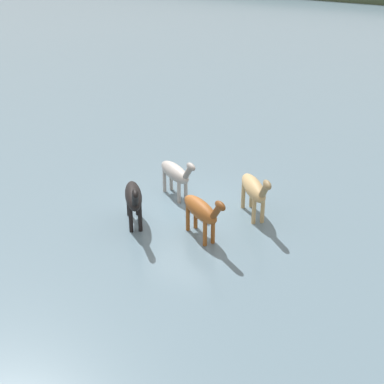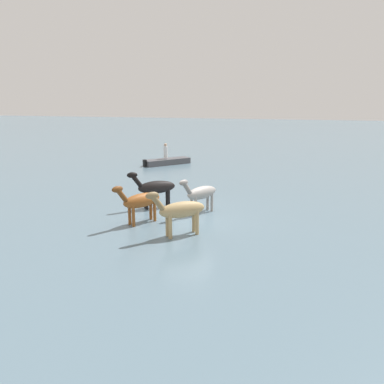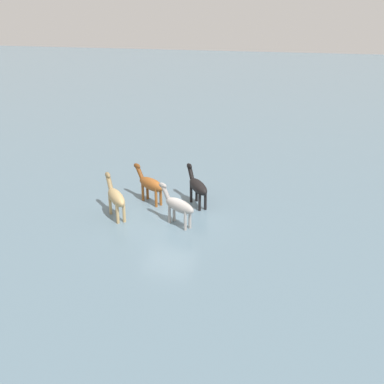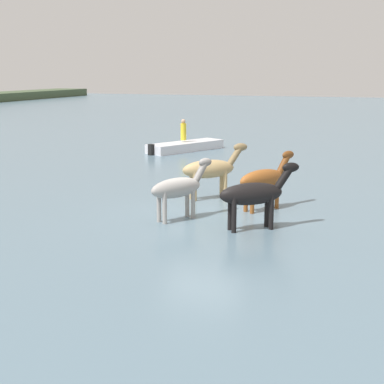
{
  "view_description": "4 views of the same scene",
  "coord_description": "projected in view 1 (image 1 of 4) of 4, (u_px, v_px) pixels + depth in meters",
  "views": [
    {
      "loc": [
        8.52,
        -16.41,
        10.13
      ],
      "look_at": [
        0.71,
        -0.87,
        1.19
      ],
      "focal_mm": 54.27,
      "sensor_mm": 36.0,
      "label": 1
    },
    {
      "loc": [
        15.89,
        4.64,
        5.34
      ],
      "look_at": [
        -0.99,
        0.06,
        0.94
      ],
      "focal_mm": 34.94,
      "sensor_mm": 36.0,
      "label": 2
    },
    {
      "loc": [
        -6.0,
        19.0,
        9.53
      ],
      "look_at": [
        -0.98,
        -0.8,
        1.14
      ],
      "focal_mm": 42.78,
      "sensor_mm": 36.0,
      "label": 3
    },
    {
      "loc": [
        -16.42,
        -5.35,
        4.46
      ],
      "look_at": [
        0.17,
        0.43,
        0.7
      ],
      "focal_mm": 53.24,
      "sensor_mm": 36.0,
      "label": 4
    }
  ],
  "objects": [
    {
      "name": "horse_pinto_flank",
      "position": [
        254.0,
        189.0,
        20.02
      ],
      "size": [
        1.9,
        2.13,
        1.93
      ],
      "rotation": [
        0.0,
        0.0,
        5.42
      ],
      "color": "tan",
      "rests_on": "ground_plane"
    },
    {
      "name": "ground_plane",
      "position": [
        185.0,
        207.0,
        21.07
      ],
      "size": [
        170.69,
        170.69,
        0.0
      ],
      "primitive_type": "plane",
      "color": "slate"
    },
    {
      "name": "horse_lead",
      "position": [
        134.0,
        197.0,
        19.53
      ],
      "size": [
        1.74,
        2.18,
        1.89
      ],
      "rotation": [
        0.0,
        0.0,
        5.34
      ],
      "color": "black",
      "rests_on": "ground_plane"
    },
    {
      "name": "horse_mid_herd",
      "position": [
        202.0,
        211.0,
        18.76
      ],
      "size": [
        2.18,
        1.62,
        1.85
      ],
      "rotation": [
        0.0,
        0.0,
        5.7
      ],
      "color": "brown",
      "rests_on": "ground_plane"
    },
    {
      "name": "horse_gray_outer",
      "position": [
        176.0,
        173.0,
        21.34
      ],
      "size": [
        2.15,
        1.52,
        1.8
      ],
      "rotation": [
        0.0,
        0.0,
        5.73
      ],
      "color": "#9E9993",
      "rests_on": "ground_plane"
    }
  ]
}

